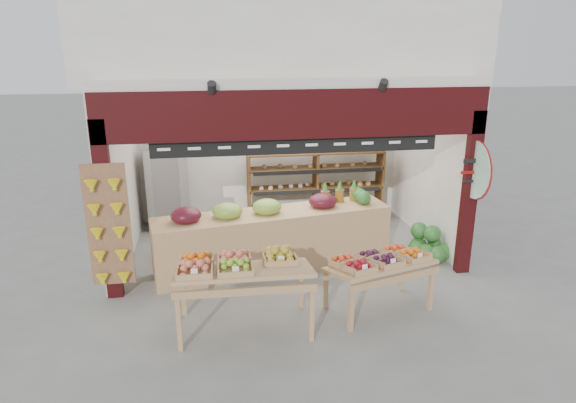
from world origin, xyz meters
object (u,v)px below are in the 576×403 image
(cardboard_stack, at_px, (194,240))
(mid_counter, at_px, (273,238))
(refrigerator, at_px, (168,189))
(display_table_right, at_px, (379,262))
(watermelon_pile, at_px, (429,245))
(back_shelving, at_px, (316,170))
(display_table_left, at_px, (234,267))

(cardboard_stack, height_order, mid_counter, mid_counter)
(refrigerator, height_order, display_table_right, refrigerator)
(display_table_right, bearing_deg, refrigerator, 129.38)
(refrigerator, distance_m, display_table_right, 4.89)
(mid_counter, height_order, watermelon_pile, mid_counter)
(back_shelving, height_order, display_table_left, back_shelving)
(mid_counter, bearing_deg, refrigerator, 129.79)
(cardboard_stack, relative_size, display_table_right, 0.65)
(refrigerator, distance_m, mid_counter, 2.85)
(back_shelving, relative_size, mid_counter, 0.71)
(refrigerator, bearing_deg, display_table_left, -57.55)
(refrigerator, height_order, display_table_left, refrigerator)
(cardboard_stack, bearing_deg, back_shelving, 28.18)
(back_shelving, xyz_separation_m, refrigerator, (-2.98, 0.03, -0.27))
(display_table_left, bearing_deg, display_table_right, 4.75)
(refrigerator, relative_size, display_table_left, 0.93)
(cardboard_stack, bearing_deg, display_table_right, -43.10)
(back_shelving, xyz_separation_m, display_table_left, (-1.89, -3.92, -0.24))
(back_shelving, relative_size, refrigerator, 1.70)
(refrigerator, xyz_separation_m, display_table_right, (3.10, -3.78, -0.11))
(cardboard_stack, height_order, watermelon_pile, cardboard_stack)
(refrigerator, relative_size, cardboard_stack, 1.61)
(back_shelving, height_order, watermelon_pile, back_shelving)
(refrigerator, bearing_deg, watermelon_pile, -8.49)
(back_shelving, xyz_separation_m, cardboard_stack, (-2.47, -1.33, -0.85))
(display_table_left, bearing_deg, refrigerator, 105.47)
(cardboard_stack, xyz_separation_m, mid_counter, (1.30, -0.82, 0.28))
(refrigerator, relative_size, display_table_right, 1.04)
(back_shelving, relative_size, watermelon_pile, 3.69)
(cardboard_stack, height_order, display_table_left, display_table_left)
(cardboard_stack, relative_size, mid_counter, 0.26)
(back_shelving, height_order, refrigerator, back_shelving)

